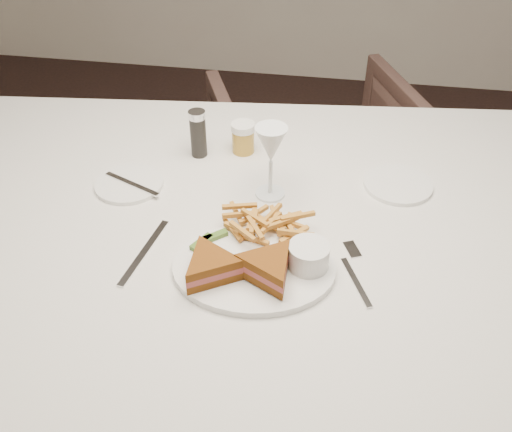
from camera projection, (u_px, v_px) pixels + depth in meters
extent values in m
cube|color=silver|center=(259.00, 332.00, 1.48)|extent=(1.72, 1.24, 0.75)
imported|color=#48312C|center=(318.00, 168.00, 2.10)|extent=(0.90, 0.87, 0.72)
ellipsoid|color=white|center=(254.00, 268.00, 1.11)|extent=(0.34, 0.28, 0.01)
cube|color=silver|center=(144.00, 252.00, 1.16)|extent=(0.05, 0.20, 0.00)
cylinder|color=white|center=(129.00, 184.00, 1.34)|extent=(0.16, 0.16, 0.01)
cylinder|color=white|center=(398.00, 185.00, 1.34)|extent=(0.16, 0.16, 0.01)
cylinder|color=black|center=(198.00, 134.00, 1.41)|extent=(0.04, 0.04, 0.12)
cylinder|color=#AD8229|center=(243.00, 138.00, 1.44)|extent=(0.06, 0.06, 0.08)
cube|color=#426623|center=(215.00, 236.00, 1.17)|extent=(0.05, 0.05, 0.01)
cube|color=#426623|center=(202.00, 242.00, 1.15)|extent=(0.04, 0.06, 0.01)
cylinder|color=white|center=(309.00, 256.00, 1.09)|extent=(0.08, 0.08, 0.05)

